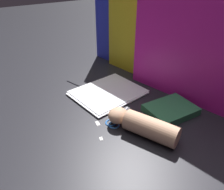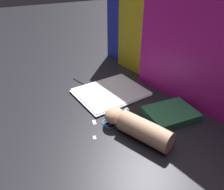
{
  "view_description": "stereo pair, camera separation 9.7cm",
  "coord_description": "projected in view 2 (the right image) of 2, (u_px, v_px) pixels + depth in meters",
  "views": [
    {
      "loc": [
        0.69,
        -0.47,
        0.56
      ],
      "look_at": [
        0.02,
        0.01,
        0.06
      ],
      "focal_mm": 35.0,
      "sensor_mm": 36.0,
      "label": 1
    },
    {
      "loc": [
        0.75,
        -0.39,
        0.56
      ],
      "look_at": [
        0.02,
        0.01,
        0.06
      ],
      "focal_mm": 35.0,
      "sensor_mm": 36.0,
      "label": 2
    }
  ],
  "objects": [
    {
      "name": "hand_forearm",
      "position": [
        137.0,
        127.0,
        0.81
      ],
      "size": [
        0.29,
        0.18,
        0.08
      ],
      "color": "tan",
      "rests_on": "ground_plane"
    },
    {
      "name": "scissors",
      "position": [
        114.0,
        120.0,
        0.9
      ],
      "size": [
        0.1,
        0.17,
        0.01
      ],
      "color": "silver",
      "rests_on": "ground_plane"
    },
    {
      "name": "backdrop_panel_center",
      "position": [
        166.0,
        42.0,
        1.05
      ],
      "size": [
        0.72,
        0.12,
        0.47
      ],
      "color": "yellow",
      "rests_on": "ground_plane"
    },
    {
      "name": "ground_plane",
      "position": [
        108.0,
        105.0,
        1.01
      ],
      "size": [
        6.0,
        6.0,
        0.0
      ],
      "primitive_type": "plane",
      "color": "black"
    },
    {
      "name": "pen",
      "position": [
        82.0,
        83.0,
        1.18
      ],
      "size": [
        0.15,
        0.05,
        0.01
      ],
      "color": "black",
      "rests_on": "ground_plane"
    },
    {
      "name": "backdrop_panel_right",
      "position": [
        222.0,
        51.0,
        0.8
      ],
      "size": [
        0.8,
        0.16,
        0.57
      ],
      "color": "#D81E9E",
      "rests_on": "ground_plane"
    },
    {
      "name": "backdrop_panel_left",
      "position": [
        140.0,
        25.0,
        1.2
      ],
      "size": [
        0.6,
        0.1,
        0.53
      ],
      "color": "#2833D1",
      "rests_on": "ground_plane"
    },
    {
      "name": "paper_scrap_mid",
      "position": [
        95.0,
        137.0,
        0.82
      ],
      "size": [
        0.02,
        0.02,
        0.0
      ],
      "color": "white",
      "rests_on": "ground_plane"
    },
    {
      "name": "paper_stack",
      "position": [
        110.0,
        93.0,
        1.09
      ],
      "size": [
        0.3,
        0.35,
        0.01
      ],
      "color": "white",
      "rests_on": "ground_plane"
    },
    {
      "name": "book_closed",
      "position": [
        171.0,
        114.0,
        0.92
      ],
      "size": [
        0.18,
        0.22,
        0.03
      ],
      "color": "#2D7247",
      "rests_on": "ground_plane"
    },
    {
      "name": "paper_scrap_near",
      "position": [
        94.0,
        122.0,
        0.9
      ],
      "size": [
        0.03,
        0.02,
        0.0
      ],
      "color": "white",
      "rests_on": "ground_plane"
    }
  ]
}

